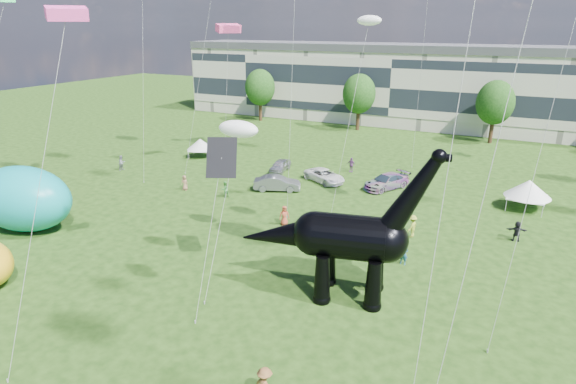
% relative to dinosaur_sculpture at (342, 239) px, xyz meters
% --- Properties ---
extents(ground, '(220.00, 220.00, 0.00)m').
position_rel_dinosaur_sculpture_xyz_m(ground, '(-3.32, -4.71, -3.84)').
color(ground, '#16330C').
rests_on(ground, ground).
extents(terrace_row, '(78.00, 11.00, 12.00)m').
position_rel_dinosaur_sculpture_xyz_m(terrace_row, '(-11.32, 57.29, 2.16)').
color(terrace_row, beige).
rests_on(terrace_row, ground).
extents(tree_far_left, '(5.20, 5.20, 9.44)m').
position_rel_dinosaur_sculpture_xyz_m(tree_far_left, '(-33.32, 48.29, 2.45)').
color(tree_far_left, '#382314').
rests_on(tree_far_left, ground).
extents(tree_mid_left, '(5.20, 5.20, 9.44)m').
position_rel_dinosaur_sculpture_xyz_m(tree_mid_left, '(-15.32, 48.29, 2.45)').
color(tree_mid_left, '#382314').
rests_on(tree_mid_left, ground).
extents(tree_mid_right, '(5.20, 5.20, 9.44)m').
position_rel_dinosaur_sculpture_xyz_m(tree_mid_right, '(4.68, 48.29, 2.45)').
color(tree_mid_right, '#382314').
rests_on(tree_mid_right, ground).
extents(dinosaur_sculpture, '(12.47, 4.69, 10.17)m').
position_rel_dinosaur_sculpture_xyz_m(dinosaur_sculpture, '(0.00, 0.00, 0.00)').
color(dinosaur_sculpture, black).
rests_on(dinosaur_sculpture, ground).
extents(car_silver, '(1.99, 4.09, 1.35)m').
position_rel_dinosaur_sculpture_xyz_m(car_silver, '(-15.86, 22.23, -3.17)').
color(car_silver, silver).
rests_on(car_silver, ground).
extents(car_grey, '(5.04, 3.38, 1.57)m').
position_rel_dinosaur_sculpture_xyz_m(car_grey, '(-12.96, 15.99, -3.06)').
color(car_grey, slate).
rests_on(car_grey, ground).
extents(car_white, '(5.49, 4.34, 1.39)m').
position_rel_dinosaur_sculpture_xyz_m(car_white, '(-9.71, 20.82, -3.15)').
color(car_white, white).
rests_on(car_white, ground).
extents(car_dark, '(4.50, 5.75, 1.56)m').
position_rel_dinosaur_sculpture_xyz_m(car_dark, '(-3.08, 21.60, -3.06)').
color(car_dark, '#595960').
rests_on(car_dark, ground).
extents(gazebo_near, '(4.38, 4.38, 2.82)m').
position_rel_dinosaur_sculpture_xyz_m(gazebo_near, '(10.06, 21.64, -1.86)').
color(gazebo_near, white).
rests_on(gazebo_near, ground).
extents(gazebo_left, '(4.48, 4.48, 2.39)m').
position_rel_dinosaur_sculpture_xyz_m(gazebo_left, '(-27.92, 23.28, -2.17)').
color(gazebo_left, silver).
rests_on(gazebo_left, ground).
extents(inflatable_teal, '(9.42, 6.76, 5.40)m').
position_rel_dinosaur_sculpture_xyz_m(inflatable_teal, '(-26.99, -2.03, -1.14)').
color(inflatable_teal, '#0D989D').
rests_on(inflatable_teal, ground).
extents(visitors, '(53.78, 38.85, 1.90)m').
position_rel_dinosaur_sculpture_xyz_m(visitors, '(-4.91, 9.52, -2.96)').
color(visitors, black).
rests_on(visitors, ground).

